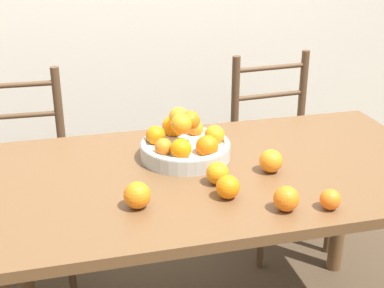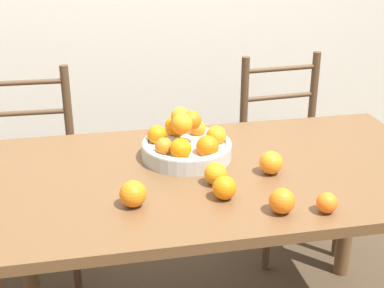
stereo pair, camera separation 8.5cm
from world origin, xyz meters
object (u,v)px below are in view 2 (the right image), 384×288
at_px(orange_loose_5, 133,194).
at_px(fruit_bowl, 186,143).
at_px(chair_left, 30,182).
at_px(orange_loose_2, 216,174).
at_px(orange_loose_4, 327,203).
at_px(orange_loose_0, 271,163).
at_px(orange_loose_1, 224,188).
at_px(orange_loose_3, 282,201).
at_px(chair_right, 287,159).

bearing_deg(orange_loose_5, fruit_bowl, 55.00).
relative_size(fruit_bowl, chair_left, 0.34).
xyz_separation_m(fruit_bowl, chair_left, (-0.63, 0.57, -0.37)).
xyz_separation_m(orange_loose_2, orange_loose_4, (0.27, -0.24, -0.01)).
distance_m(fruit_bowl, orange_loose_0, 0.32).
relative_size(orange_loose_2, chair_left, 0.08).
distance_m(orange_loose_0, orange_loose_1, 0.24).
xyz_separation_m(orange_loose_1, orange_loose_3, (0.14, -0.12, 0.00)).
relative_size(fruit_bowl, orange_loose_0, 4.08).
bearing_deg(orange_loose_2, orange_loose_4, -41.11).
bearing_deg(orange_loose_1, orange_loose_5, 178.08).
relative_size(orange_loose_1, orange_loose_4, 1.20).
bearing_deg(orange_loose_1, orange_loose_4, -27.23).
height_order(fruit_bowl, orange_loose_3, fruit_bowl).
height_order(orange_loose_2, chair_right, chair_right).
height_order(orange_loose_0, orange_loose_3, orange_loose_0).
xyz_separation_m(fruit_bowl, orange_loose_0, (0.25, -0.19, -0.01)).
bearing_deg(orange_loose_3, orange_loose_1, 140.99).
bearing_deg(fruit_bowl, orange_loose_5, -125.00).
bearing_deg(chair_left, fruit_bowl, -40.56).
bearing_deg(orange_loose_4, orange_loose_3, 169.24).
height_order(orange_loose_1, orange_loose_2, same).
distance_m(orange_loose_2, chair_right, 1.04).
height_order(orange_loose_0, chair_right, chair_right).
relative_size(fruit_bowl, orange_loose_1, 4.34).
distance_m(orange_loose_4, orange_loose_5, 0.57).
bearing_deg(orange_loose_3, orange_loose_4, -10.76).
relative_size(chair_left, chair_right, 1.00).
height_order(orange_loose_4, orange_loose_5, orange_loose_5).
bearing_deg(chair_right, orange_loose_0, -120.65).
distance_m(orange_loose_3, chair_right, 1.16).
height_order(orange_loose_0, orange_loose_5, orange_loose_5).
bearing_deg(orange_loose_5, chair_left, 114.35).
xyz_separation_m(orange_loose_2, orange_loose_3, (0.15, -0.22, 0.00)).
bearing_deg(orange_loose_1, fruit_bowl, 99.50).
xyz_separation_m(orange_loose_1, chair_left, (-0.68, 0.90, -0.36)).
distance_m(orange_loose_1, chair_left, 1.18).
distance_m(orange_loose_4, chair_left, 1.45).
bearing_deg(chair_right, orange_loose_3, -117.39).
xyz_separation_m(orange_loose_3, chair_left, (-0.82, 1.01, -0.36)).
height_order(orange_loose_5, chair_right, chair_right).
distance_m(orange_loose_1, orange_loose_3, 0.18).
height_order(orange_loose_4, chair_left, chair_left).
bearing_deg(orange_loose_5, orange_loose_3, -16.51).
height_order(orange_loose_0, chair_left, chair_left).
xyz_separation_m(fruit_bowl, orange_loose_3, (0.20, -0.44, -0.02)).
relative_size(orange_loose_1, chair_right, 0.08).
bearing_deg(fruit_bowl, orange_loose_2, -77.19).
height_order(orange_loose_1, chair_right, chair_right).
xyz_separation_m(orange_loose_0, orange_loose_4, (0.07, -0.28, -0.01)).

